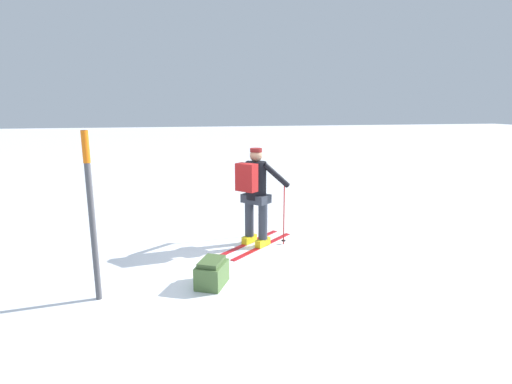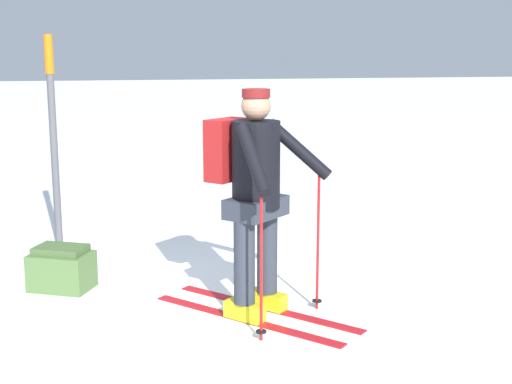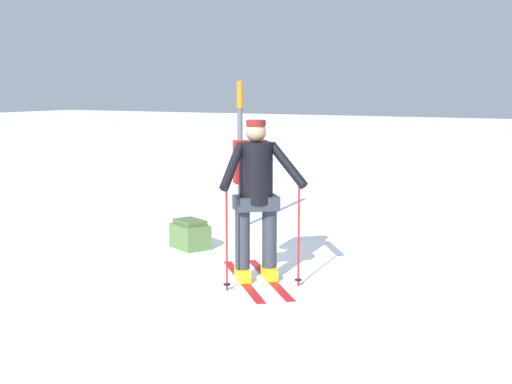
# 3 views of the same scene
# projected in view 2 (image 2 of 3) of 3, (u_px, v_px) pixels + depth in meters

# --- Properties ---
(ground_plane) EXTENTS (80.00, 80.00, 0.00)m
(ground_plane) POSITION_uv_depth(u_px,v_px,m) (144.00, 314.00, 5.19)
(ground_plane) COLOR white
(skier) EXTENTS (1.44, 1.36, 1.63)m
(skier) POSITION_uv_depth(u_px,v_px,m) (253.00, 188.00, 5.02)
(skier) COLOR red
(skier) RESTS_ON ground_plane
(dropped_backpack) EXTENTS (0.50, 0.56, 0.36)m
(dropped_backpack) POSITION_uv_depth(u_px,v_px,m) (62.00, 269.00, 5.71)
(dropped_backpack) COLOR #4C6B38
(dropped_backpack) RESTS_ON ground_plane
(trail_marker) EXTENTS (0.08, 0.08, 2.03)m
(trail_marker) POSITION_uv_depth(u_px,v_px,m) (53.00, 126.00, 6.82)
(trail_marker) COLOR #4C4C51
(trail_marker) RESTS_ON ground_plane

